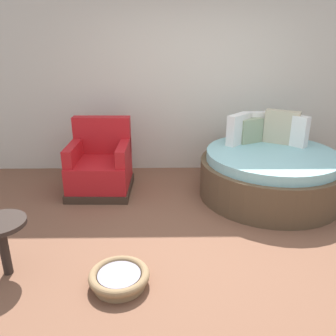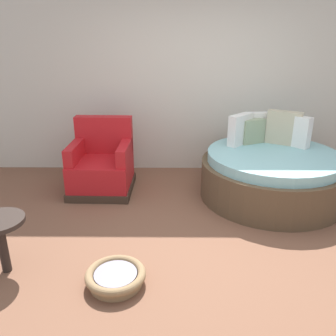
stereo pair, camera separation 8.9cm
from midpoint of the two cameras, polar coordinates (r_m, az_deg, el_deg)
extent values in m
cube|color=brown|center=(3.61, 5.27, -12.30)|extent=(8.00, 8.00, 0.02)
cube|color=beige|center=(5.20, 3.33, 15.90)|extent=(8.00, 0.12, 3.00)
cylinder|color=brown|center=(4.65, 15.71, -1.63)|extent=(1.78, 1.78, 0.48)
cylinder|color=#8CC6CC|center=(4.54, 16.08, 1.83)|extent=(1.63, 1.63, 0.12)
cube|color=white|center=(4.84, 19.18, 5.88)|extent=(0.36, 0.38, 0.40)
cube|color=#BCB293|center=(4.86, 17.54, 6.38)|extent=(0.44, 0.32, 0.44)
cube|color=white|center=(4.97, 14.29, 6.69)|extent=(0.39, 0.14, 0.38)
cube|color=#93A37F|center=(4.81, 12.81, 5.96)|extent=(0.34, 0.25, 0.32)
cube|color=white|center=(4.71, 10.91, 6.26)|extent=(0.36, 0.37, 0.40)
cube|color=#38281E|center=(4.76, -11.36, -3.16)|extent=(0.82, 0.82, 0.10)
cube|color=red|center=(4.67, -11.55, -0.70)|extent=(0.78, 0.78, 0.34)
cube|color=red|center=(4.83, -11.19, 5.31)|extent=(0.76, 0.18, 0.50)
cube|color=red|center=(4.65, -15.66, 2.52)|extent=(0.14, 0.69, 0.22)
cube|color=red|center=(4.52, -7.84, 2.57)|extent=(0.14, 0.69, 0.22)
cylinder|color=#8E704C|center=(3.11, -8.77, -17.90)|extent=(0.44, 0.44, 0.06)
torus|color=#8E704C|center=(3.07, -8.84, -16.96)|extent=(0.51, 0.51, 0.07)
cylinder|color=gray|center=(3.08, -8.83, -17.11)|extent=(0.36, 0.36, 0.05)
cylinder|color=#2D231E|center=(3.40, -25.84, -11.92)|extent=(0.08, 0.08, 0.48)
camera|label=1|loc=(0.04, -90.64, -0.25)|focal=37.34mm
camera|label=2|loc=(0.04, 89.36, 0.25)|focal=37.34mm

